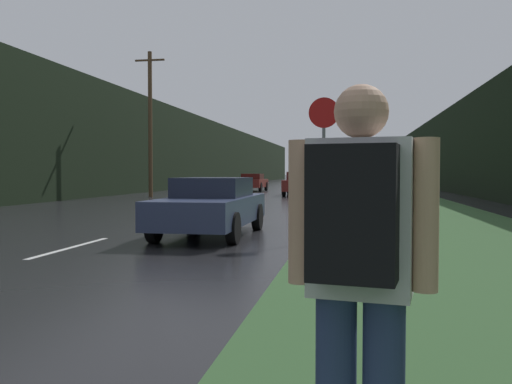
% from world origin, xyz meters
% --- Properties ---
extents(grass_verge, '(6.00, 240.00, 0.02)m').
position_xyz_m(grass_verge, '(7.35, 40.00, 0.01)').
color(grass_verge, '#33562D').
rests_on(grass_verge, ground_plane).
extents(lane_stripe_b, '(0.12, 3.00, 0.01)m').
position_xyz_m(lane_stripe_b, '(0.00, 8.92, 0.00)').
color(lane_stripe_b, silver).
rests_on(lane_stripe_b, ground_plane).
extents(lane_stripe_c, '(0.12, 3.00, 0.01)m').
position_xyz_m(lane_stripe_c, '(0.00, 15.92, 0.00)').
color(lane_stripe_c, silver).
rests_on(lane_stripe_c, ground_plane).
extents(lane_stripe_d, '(0.12, 3.00, 0.01)m').
position_xyz_m(lane_stripe_d, '(0.00, 22.92, 0.00)').
color(lane_stripe_d, silver).
rests_on(lane_stripe_d, ground_plane).
extents(lane_stripe_e, '(0.12, 3.00, 0.01)m').
position_xyz_m(lane_stripe_e, '(0.00, 29.92, 0.00)').
color(lane_stripe_e, silver).
rests_on(lane_stripe_e, ground_plane).
extents(treeline_far_side, '(2.00, 140.00, 7.01)m').
position_xyz_m(treeline_far_side, '(-10.35, 50.00, 3.51)').
color(treeline_far_side, black).
rests_on(treeline_far_side, ground_plane).
extents(treeline_near_side, '(2.00, 140.00, 6.22)m').
position_xyz_m(treeline_near_side, '(13.35, 50.00, 3.11)').
color(treeline_near_side, black).
rests_on(treeline_near_side, ground_plane).
extents(utility_pole_far, '(1.80, 0.24, 8.56)m').
position_xyz_m(utility_pole_far, '(-6.34, 29.67, 4.41)').
color(utility_pole_far, '#4C3823').
rests_on(utility_pole_far, ground_plane).
extents(stop_sign, '(0.65, 0.07, 3.07)m').
position_xyz_m(stop_sign, '(4.79, 10.90, 1.85)').
color(stop_sign, slate).
rests_on(stop_sign, ground_plane).
extents(hitchhiker_with_backpack, '(0.63, 0.48, 1.84)m').
position_xyz_m(hitchhiker_with_backpack, '(5.41, 1.53, 1.06)').
color(hitchhiker_with_backpack, navy).
rests_on(hitchhiker_with_backpack, ground_plane).
extents(car_passing_near, '(1.89, 4.63, 1.34)m').
position_xyz_m(car_passing_near, '(2.18, 11.39, 0.69)').
color(car_passing_near, '#2D3856').
rests_on(car_passing_near, ground_plane).
extents(car_passing_far, '(1.92, 4.41, 1.49)m').
position_xyz_m(car_passing_far, '(2.18, 33.42, 0.76)').
color(car_passing_far, maroon).
rests_on(car_passing_far, ground_plane).
extents(car_oncoming, '(1.83, 4.47, 1.36)m').
position_xyz_m(car_oncoming, '(-2.18, 40.66, 0.71)').
color(car_oncoming, maroon).
rests_on(car_oncoming, ground_plane).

